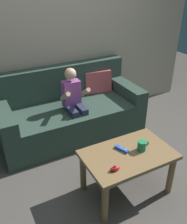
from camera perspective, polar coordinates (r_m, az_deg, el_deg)
name	(u,v)px	position (r m, az deg, el deg)	size (l,w,h in m)	color
ground_plane	(132,193)	(2.60, 8.78, -17.71)	(8.02, 8.02, 0.00)	#4C4742
wall_back	(61,30)	(3.31, -7.28, 17.96)	(4.01, 0.05, 2.50)	#B2A38E
couch	(70,112)	(3.27, -5.37, -0.02)	(1.80, 0.80, 0.84)	#2D4238
person_seated_on_couch	(74,102)	(3.01, -4.37, 2.36)	(0.30, 0.37, 0.92)	#282D47
coffee_table	(128,160)	(2.37, 7.78, -10.83)	(0.82, 0.52, 0.45)	brown
game_remote_blue_near_edge	(122,149)	(2.33, 6.41, -8.35)	(0.08, 0.14, 0.03)	blue
nunchuk_red	(115,168)	(2.12, 4.90, -12.61)	(0.09, 0.05, 0.05)	red
coffee_mug	(142,146)	(2.34, 10.94, -7.50)	(0.12, 0.08, 0.09)	#1E7F47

